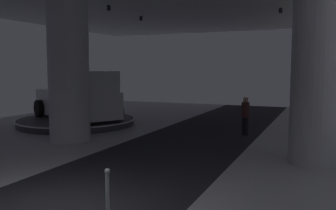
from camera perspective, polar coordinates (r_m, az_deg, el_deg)
The scene contains 6 objects.
column_left at distance 14.05m, azimuth -15.37°, elevation 5.61°, with size 1.51×1.51×5.50m.
column_right at distance 11.05m, azimuth 22.11°, elevation 5.42°, with size 1.30×1.30×5.50m.
display_platform_far_left at distance 18.24m, azimuth -14.16°, elevation -2.50°, with size 5.68×5.68×0.32m.
pickup_truck_far_left at distance 17.82m, azimuth -13.82°, elevation 0.81°, with size 5.66×4.47×2.30m.
visitor_walking_near at distance 15.14m, azimuth 12.08°, elevation -1.31°, with size 0.32×0.32×1.59m.
stanchion_a at distance 6.65m, azimuth -9.45°, elevation -15.11°, with size 0.28×0.28×1.01m.
Camera 1 is at (4.56, -4.90, 2.73)m, focal length 38.75 mm.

